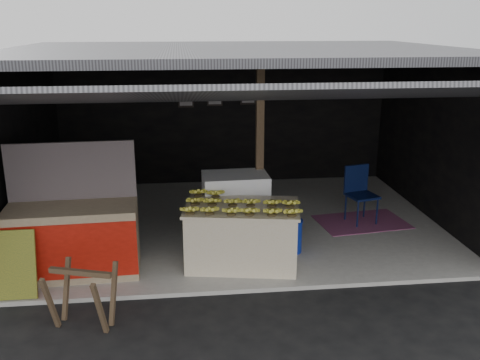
{
  "coord_description": "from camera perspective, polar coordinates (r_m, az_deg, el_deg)",
  "views": [
    {
      "loc": [
        -0.94,
        -6.23,
        3.43
      ],
      "look_at": [
        -0.06,
        1.52,
        1.1
      ],
      "focal_mm": 40.0,
      "sensor_mm": 36.0,
      "label": 1
    }
  ],
  "objects": [
    {
      "name": "ground",
      "position": [
        7.17,
        1.85,
        -11.94
      ],
      "size": [
        80.0,
        80.0,
        0.0
      ],
      "primitive_type": "plane",
      "color": "black",
      "rests_on": "ground"
    },
    {
      "name": "concrete_slab",
      "position": [
        9.41,
        -0.34,
        -4.53
      ],
      "size": [
        7.0,
        5.0,
        0.06
      ],
      "primitive_type": "cube",
      "color": "gray",
      "rests_on": "ground"
    },
    {
      "name": "shophouse",
      "position": [
        9.19,
        -0.57,
        8.32
      ],
      "size": [
        7.4,
        7.29,
        3.02
      ],
      "color": "black",
      "rests_on": "ground"
    },
    {
      "name": "banana_table",
      "position": [
        7.64,
        0.21,
        -5.89
      ],
      "size": [
        1.74,
        1.24,
        0.88
      ],
      "rotation": [
        0.0,
        0.0,
        -0.18
      ],
      "color": "beige",
      "rests_on": "concrete_slab"
    },
    {
      "name": "banana_pile",
      "position": [
        7.46,
        0.22,
        -2.18
      ],
      "size": [
        1.6,
        1.13,
        0.17
      ],
      "primitive_type": null,
      "rotation": [
        0.0,
        0.0,
        -0.18
      ],
      "color": "gold",
      "rests_on": "banana_table"
    },
    {
      "name": "white_crate",
      "position": [
        8.37,
        -0.49,
        -3.03
      ],
      "size": [
        1.02,
        0.71,
        1.11
      ],
      "rotation": [
        0.0,
        0.0,
        0.04
      ],
      "color": "white",
      "rests_on": "concrete_slab"
    },
    {
      "name": "neighbor_stall",
      "position": [
        7.68,
        -17.34,
        -5.83
      ],
      "size": [
        1.77,
        0.85,
        1.79
      ],
      "rotation": [
        0.0,
        0.0,
        0.04
      ],
      "color": "#998466",
      "rests_on": "concrete_slab"
    },
    {
      "name": "green_signboard",
      "position": [
        7.34,
        -23.17,
        -8.34
      ],
      "size": [
        0.59,
        0.23,
        0.87
      ],
      "primitive_type": "cube",
      "rotation": [
        -0.22,
        0.0,
        0.0
      ],
      "color": "black",
      "rests_on": "concrete_slab"
    },
    {
      "name": "sawhorse",
      "position": [
        6.49,
        -16.52,
        -11.34
      ],
      "size": [
        0.81,
        0.81,
        0.73
      ],
      "rotation": [
        0.0,
        0.0,
        -0.31
      ],
      "color": "brown",
      "rests_on": "ground"
    },
    {
      "name": "water_barrel",
      "position": [
        8.15,
        5.47,
        -6.05
      ],
      "size": [
        0.33,
        0.33,
        0.48
      ],
      "primitive_type": "cylinder",
      "color": "#0D2393",
      "rests_on": "concrete_slab"
    },
    {
      "name": "plastic_chair",
      "position": [
        9.45,
        12.59,
        -0.92
      ],
      "size": [
        0.57,
        0.57,
        0.98
      ],
      "rotation": [
        0.0,
        0.0,
        0.25
      ],
      "color": "#091234",
      "rests_on": "concrete_slab"
    },
    {
      "name": "magenta_rug",
      "position": [
        9.58,
        12.84,
        -4.37
      ],
      "size": [
        1.62,
        1.18,
        0.01
      ],
      "primitive_type": "cube",
      "rotation": [
        0.0,
        0.0,
        0.13
      ],
      "color": "#6B1755",
      "rests_on": "concrete_slab"
    },
    {
      "name": "picture_frames",
      "position": [
        11.25,
        -2.54,
        8.96
      ],
      "size": [
        1.62,
        0.04,
        0.46
      ],
      "color": "black",
      "rests_on": "shophouse"
    }
  ]
}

